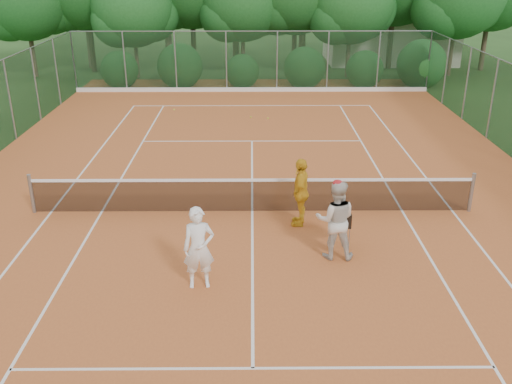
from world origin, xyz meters
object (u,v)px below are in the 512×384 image
player_center_grp (335,220)px  ball_hopper (341,219)px  player_yellow (301,192)px  player_white (199,248)px

player_center_grp → ball_hopper: 0.54m
player_center_grp → player_yellow: bearing=110.2°
player_white → player_yellow: 3.80m
player_white → player_yellow: player_yellow is taller
player_white → player_center_grp: 3.24m
ball_hopper → player_yellow: bearing=110.3°
player_center_grp → ball_hopper: player_center_grp is taller
player_yellow → ball_hopper: size_ratio=1.94×
player_center_grp → player_yellow: 1.86m
ball_hopper → player_white: bearing=-165.2°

